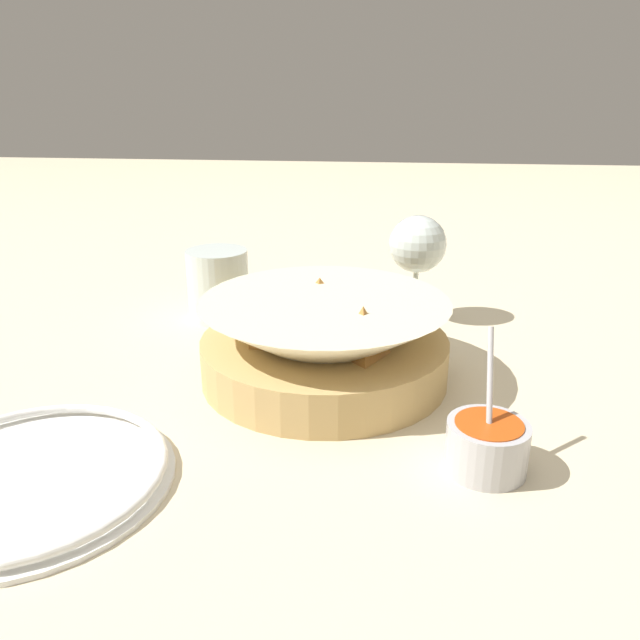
{
  "coord_description": "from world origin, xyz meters",
  "views": [
    {
      "loc": [
        -0.63,
        -0.07,
        0.3
      ],
      "look_at": [
        -0.01,
        0.0,
        0.07
      ],
      "focal_mm": 35.0,
      "sensor_mm": 36.0,
      "label": 1
    }
  ],
  "objects_px": {
    "food_basket": "(320,344)",
    "beer_mug": "(219,286)",
    "side_plate": "(29,476)",
    "sauce_cup": "(487,444)",
    "wine_glass": "(417,247)"
  },
  "relations": [
    {
      "from": "beer_mug",
      "to": "side_plate",
      "type": "height_order",
      "value": "beer_mug"
    },
    {
      "from": "wine_glass",
      "to": "sauce_cup",
      "type": "bearing_deg",
      "value": -172.02
    },
    {
      "from": "food_basket",
      "to": "side_plate",
      "type": "bearing_deg",
      "value": 136.62
    },
    {
      "from": "wine_glass",
      "to": "beer_mug",
      "type": "relative_size",
      "value": 1.19
    },
    {
      "from": "food_basket",
      "to": "beer_mug",
      "type": "distance_m",
      "value": 0.24
    },
    {
      "from": "food_basket",
      "to": "wine_glass",
      "type": "xyz_separation_m",
      "value": [
        0.19,
        -0.11,
        0.06
      ]
    },
    {
      "from": "sauce_cup",
      "to": "wine_glass",
      "type": "distance_m",
      "value": 0.37
    },
    {
      "from": "side_plate",
      "to": "sauce_cup",
      "type": "bearing_deg",
      "value": -80.25
    },
    {
      "from": "food_basket",
      "to": "wine_glass",
      "type": "bearing_deg",
      "value": -29.03
    },
    {
      "from": "food_basket",
      "to": "beer_mug",
      "type": "relative_size",
      "value": 2.22
    },
    {
      "from": "beer_mug",
      "to": "food_basket",
      "type": "bearing_deg",
      "value": -137.31
    },
    {
      "from": "food_basket",
      "to": "beer_mug",
      "type": "bearing_deg",
      "value": 42.69
    },
    {
      "from": "sauce_cup",
      "to": "side_plate",
      "type": "bearing_deg",
      "value": 99.75
    },
    {
      "from": "wine_glass",
      "to": "beer_mug",
      "type": "xyz_separation_m",
      "value": [
        -0.02,
        0.27,
        -0.06
      ]
    },
    {
      "from": "beer_mug",
      "to": "side_plate",
      "type": "bearing_deg",
      "value": 172.52
    }
  ]
}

